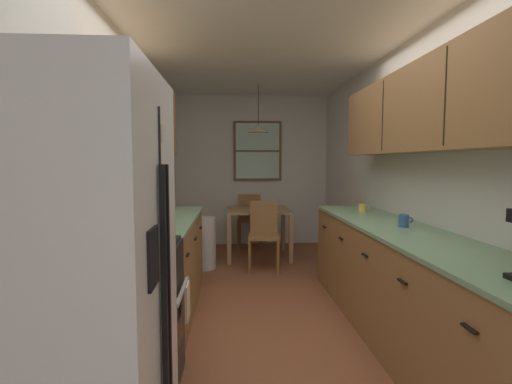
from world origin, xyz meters
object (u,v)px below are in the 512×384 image
stove_range (127,317)px  microwave_over_range (102,127)px  dining_chair_far (250,218)px  table_serving_bowl (258,208)px  mug_by_coffeemaker (404,221)px  storage_canister (141,220)px  refrigerator (80,291)px  dining_table (258,216)px  trash_bin (205,243)px  mug_spare (363,208)px  dining_chair_near (264,232)px

stove_range → microwave_over_range: size_ratio=1.78×
dining_chair_far → table_serving_bowl: 0.77m
mug_by_coffeemaker → microwave_over_range: bearing=-163.9°
storage_canister → microwave_over_range: bearing=-103.9°
stove_range → storage_canister: 0.69m
table_serving_bowl → refrigerator: bearing=-104.5°
dining_table → mug_by_coffeemaker: mug_by_coffeemaker is taller
dining_chair_far → trash_bin: 1.38m
dining_chair_far → storage_canister: storage_canister is taller
microwave_over_range → mug_by_coffeemaker: size_ratio=5.28×
dining_table → refrigerator: bearing=-104.4°
dining_table → dining_chair_far: size_ratio=1.02×
stove_range → storage_canister: (-0.01, 0.44, 0.54)m
microwave_over_range → mug_spare: (2.14, 1.55, -0.68)m
microwave_over_range → trash_bin: 2.99m
dining_chair_near → table_serving_bowl: 0.61m
refrigerator → trash_bin: refrigerator is taller
mug_by_coffeemaker → refrigerator: bearing=-146.0°
dining_chair_far → trash_bin: bearing=-118.3°
mug_by_coffeemaker → table_serving_bowl: bearing=111.7°
microwave_over_range → dining_chair_far: (1.06, 3.88, -1.13)m
microwave_over_range → mug_spare: 2.73m
table_serving_bowl → microwave_over_range: bearing=-110.0°
refrigerator → mug_by_coffeemaker: (2.01, 1.36, 0.06)m
storage_canister → mug_by_coffeemaker: bearing=5.2°
microwave_over_range → dining_chair_near: microwave_over_range is taller
dining_chair_near → mug_spare: 1.49m
dining_table → dining_chair_far: 0.66m
dining_chair_far → trash_bin: dining_chair_far is taller
mug_spare → refrigerator: bearing=-131.2°
refrigerator → dining_chair_far: bearing=78.7°
stove_range → storage_canister: bearing=90.7°
dining_chair_far → mug_spare: mug_spare is taller
stove_range → dining_chair_far: bearing=76.3°
dining_chair_far → dining_table: bearing=-81.2°
stove_range → dining_chair_near: bearing=67.6°
mug_spare → dining_chair_near: bearing=132.3°
dining_table → dining_chair_near: (0.03, -0.64, -0.12)m
mug_spare → stove_range: bearing=-142.6°
stove_range → trash_bin: (0.29, 2.67, -0.12)m
dining_table → trash_bin: dining_table is taller
refrigerator → table_serving_bowl: (1.01, 3.89, -0.14)m
trash_bin → dining_chair_far: bearing=61.7°
trash_bin → stove_range: bearing=-96.3°
stove_range → mug_by_coffeemaker: bearing=17.0°
refrigerator → dining_table: 4.11m
dining_table → trash_bin: size_ratio=1.33×
stove_range → table_serving_bowl: stove_range is taller
mug_by_coffeemaker → table_serving_bowl: 2.73m
trash_bin → mug_by_coffeemaker: mug_by_coffeemaker is taller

